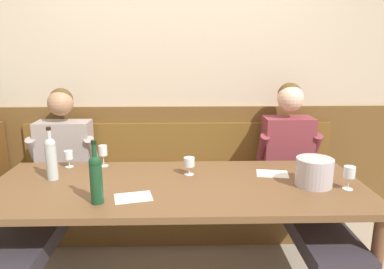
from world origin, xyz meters
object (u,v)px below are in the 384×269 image
(wine_bottle_green_tall, at_px, (96,177))
(wine_bottle_clear_water, at_px, (51,157))
(wine_glass_by_bottle, at_px, (349,173))
(ice_bucket, at_px, (314,172))
(wine_glass_mid_left, at_px, (69,156))
(wine_glass_center_rear, at_px, (189,163))
(person_right_seat, at_px, (299,178))
(person_center_right_seat, at_px, (49,187))
(wall_bench, at_px, (179,202))
(dining_table, at_px, (177,195))
(wine_glass_left_end, at_px, (103,151))

(wine_bottle_green_tall, bearing_deg, wine_bottle_clear_water, 134.98)
(wine_glass_by_bottle, bearing_deg, ice_bucket, 159.49)
(wine_glass_by_bottle, bearing_deg, wine_glass_mid_left, 165.76)
(wine_glass_mid_left, bearing_deg, wine_glass_center_rear, -11.74)
(person_right_seat, height_order, wine_glass_mid_left, person_right_seat)
(wine_bottle_green_tall, bearing_deg, wine_glass_by_bottle, 6.06)
(person_center_right_seat, xyz_separation_m, ice_bucket, (1.78, -0.37, 0.23))
(wall_bench, distance_m, wine_bottle_green_tall, 1.25)
(person_center_right_seat, relative_size, wine_glass_center_rear, 11.29)
(wine_bottle_clear_water, distance_m, wine_glass_center_rear, 0.89)
(dining_table, height_order, wine_glass_mid_left, wine_glass_mid_left)
(ice_bucket, height_order, wine_glass_mid_left, ice_bucket)
(wine_bottle_green_tall, bearing_deg, person_center_right_seat, 129.59)
(wall_bench, height_order, wine_glass_center_rear, wall_bench)
(person_center_right_seat, relative_size, wine_bottle_green_tall, 3.77)
(wall_bench, xyz_separation_m, dining_table, (0.00, -0.74, 0.39))
(dining_table, bearing_deg, wine_glass_center_rear, 65.11)
(wine_bottle_clear_water, relative_size, wine_glass_mid_left, 2.90)
(wall_bench, distance_m, wine_glass_center_rear, 0.79)
(person_center_right_seat, relative_size, person_right_seat, 0.99)
(wine_glass_by_bottle, xyz_separation_m, wine_glass_center_rear, (-0.96, 0.28, -0.02))
(person_center_right_seat, height_order, wine_glass_mid_left, person_center_right_seat)
(wine_glass_left_end, bearing_deg, wine_bottle_green_tall, -80.99)
(dining_table, relative_size, wine_glass_mid_left, 19.54)
(wall_bench, xyz_separation_m, wine_glass_left_end, (-0.54, -0.37, 0.57))
(person_right_seat, relative_size, wine_glass_center_rear, 11.40)
(wine_glass_mid_left, bearing_deg, wine_glass_left_end, 3.54)
(wine_bottle_clear_water, xyz_separation_m, wine_glass_left_end, (0.27, 0.26, -0.04))
(wall_bench, xyz_separation_m, wine_glass_by_bottle, (1.04, -0.85, 0.56))
(wall_bench, xyz_separation_m, person_center_right_seat, (-0.93, -0.41, 0.32))
(wall_bench, relative_size, wine_glass_left_end, 17.16)
(ice_bucket, bearing_deg, wall_bench, 137.51)
(wall_bench, height_order, wine_glass_left_end, wall_bench)
(wine_glass_left_end, bearing_deg, wine_glass_by_bottle, -16.83)
(wine_glass_left_end, relative_size, wine_glass_mid_left, 1.28)
(wine_glass_center_rear, xyz_separation_m, wine_glass_mid_left, (-0.86, 0.18, -0.00))
(wall_bench, relative_size, person_center_right_seat, 1.96)
(wine_bottle_green_tall, height_order, wine_glass_center_rear, wine_bottle_green_tall)
(wine_glass_center_rear, bearing_deg, wine_glass_left_end, 162.56)
(wine_bottle_clear_water, height_order, wine_glass_center_rear, wine_bottle_clear_water)
(wall_bench, height_order, ice_bucket, wall_bench)
(wall_bench, distance_m, wine_bottle_clear_water, 1.19)
(dining_table, xyz_separation_m, wine_glass_by_bottle, (1.04, -0.11, 0.17))
(person_center_right_seat, height_order, wine_bottle_clear_water, person_center_right_seat)
(wine_glass_left_end, distance_m, wine_glass_mid_left, 0.24)
(wine_glass_by_bottle, distance_m, wine_glass_center_rear, 1.00)
(ice_bucket, bearing_deg, wine_bottle_clear_water, 174.90)
(wine_bottle_clear_water, bearing_deg, wine_glass_mid_left, 82.76)
(wine_glass_by_bottle, relative_size, wine_glass_center_rear, 1.21)
(wine_bottle_clear_water, bearing_deg, person_right_seat, 8.56)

